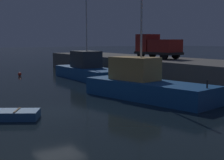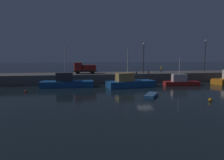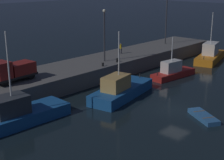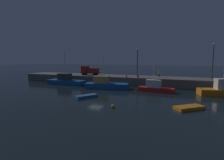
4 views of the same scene
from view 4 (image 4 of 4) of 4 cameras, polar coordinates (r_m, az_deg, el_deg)
The scene contains 15 objects.
ground_plane at distance 34.32m, azimuth -5.27°, elevation -4.47°, with size 320.00×320.00×0.00m, color black.
pier_quay at distance 48.21m, azimuth 3.05°, elevation 0.04°, with size 58.28×7.15×2.08m.
fishing_trawler_red at distance 48.52m, azimuth -14.30°, elevation -0.25°, with size 10.30×3.58×8.65m.
fishing_boat_blue at distance 37.71m, azimuth 13.43°, elevation -2.30°, with size 7.35×2.75×5.62m.
fishing_trawler_green at distance 40.56m, azimuth -2.04°, elevation -1.38°, with size 9.97×4.85×7.57m.
dinghy_orange_near at distance 26.33m, azimuth 23.10°, elevation -7.98°, with size 4.08×3.90×0.45m.
rowboat_white_mid at distance 31.60m, azimuth -8.04°, elevation -5.07°, with size 3.14×3.96×0.48m.
mooring_buoy_near at distance 49.09m, azimuth -23.93°, elevation -1.40°, with size 0.39×0.39×0.39m, color red.
mooring_buoy_mid at distance 24.84m, azimuth 0.30°, elevation -8.24°, with size 0.46×0.46×0.46m, color orange.
lamp_post_west at distance 45.67m, azimuth 8.00°, elevation 6.17°, with size 0.44×0.44×7.04m.
lamp_post_east at distance 46.09m, azimuth 29.24°, elevation 6.04°, with size 0.44×0.44×8.04m.
utility_truck at distance 51.43m, azimuth -7.05°, elevation 2.99°, with size 5.30×2.41×2.50m.
dockworker at distance 46.47m, azimuth 14.65°, elevation 2.00°, with size 0.41×0.41×1.60m.
bollard_west at distance 44.07m, azimuth 8.28°, elevation 1.07°, with size 0.28×0.28×0.54m, color black.
bollard_central at distance 44.71m, azimuth 4.59°, elevation 1.14°, with size 0.28×0.28×0.46m, color black.
Camera 4 is at (15.36, -29.96, 6.65)m, focal length 29.02 mm.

